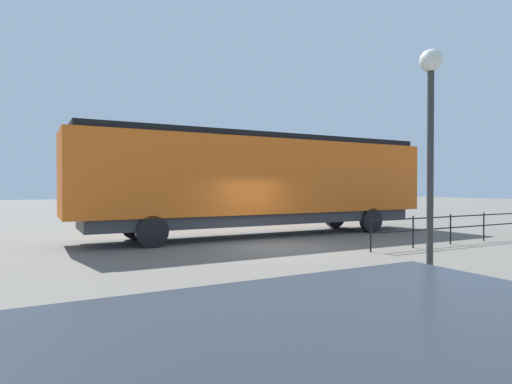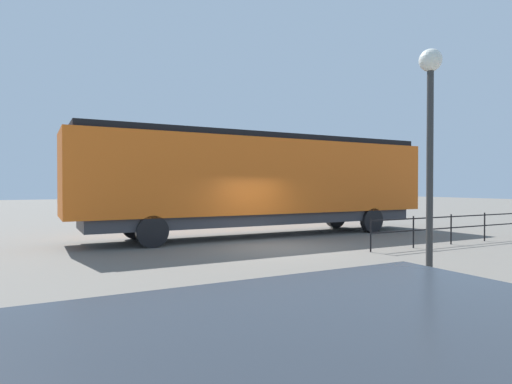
# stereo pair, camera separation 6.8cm
# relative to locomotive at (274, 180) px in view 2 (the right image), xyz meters

# --- Properties ---
(ground_plane) EXTENTS (120.00, 120.00, 0.00)m
(ground_plane) POSITION_rel_locomotive_xyz_m (3.16, -1.85, -2.36)
(ground_plane) COLOR #666059
(locomotive) EXTENTS (2.88, 15.47, 4.23)m
(locomotive) POSITION_rel_locomotive_xyz_m (0.00, 0.00, 0.00)
(locomotive) COLOR orange
(locomotive) RESTS_ON ground_plane
(lamp_post) EXTENTS (0.55, 0.55, 5.45)m
(lamp_post) POSITION_rel_locomotive_xyz_m (8.50, -0.54, 1.65)
(lamp_post) COLOR #2D2D2D
(lamp_post) RESTS_ON ground_plane
(platform_fence) EXTENTS (0.05, 11.53, 1.08)m
(platform_fence) POSITION_rel_locomotive_xyz_m (5.52, 6.08, -1.65)
(platform_fence) COLOR black
(platform_fence) RESTS_ON ground_plane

